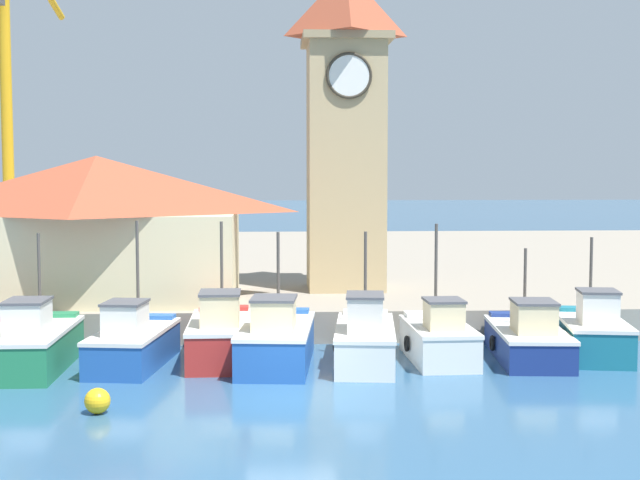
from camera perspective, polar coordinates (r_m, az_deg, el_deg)
ground_plane at (r=24.47m, az=-1.85°, el=-9.92°), size 300.00×300.00×0.00m
quay_wharf at (r=51.02m, az=-2.55°, el=-1.68°), size 120.00×40.00×1.14m
fishing_boat_left_outer at (r=28.68m, az=-17.77°, el=-6.36°), size 2.06×5.07×4.13m
fishing_boat_left_inner at (r=28.39m, az=-11.89°, el=-6.45°), size 2.52×4.83×4.50m
fishing_boat_mid_left at (r=28.75m, az=-6.33°, el=-6.10°), size 2.18×4.87×4.42m
fishing_boat_center at (r=27.94m, az=-2.81°, el=-6.42°), size 2.63×5.30×4.13m
fishing_boat_mid_right at (r=28.12m, az=2.90°, el=-6.37°), size 2.37×5.28×4.13m
fishing_boat_right_inner at (r=28.79m, az=7.61°, el=-6.25°), size 2.06×4.15×4.36m
fishing_boat_right_outer at (r=29.56m, az=13.18°, el=-6.15°), size 2.52×5.13×3.53m
fishing_boat_far_right at (r=30.41m, az=17.06°, el=-5.72°), size 2.59×4.40×3.88m
clock_tower at (r=36.96m, az=1.65°, el=7.59°), size 3.60×3.60×14.69m
warehouse_left at (r=35.25m, az=-14.06°, el=0.89°), size 11.00×7.09×5.49m
port_crane_far at (r=46.80m, az=-19.25°, el=5.73°), size 2.44×8.52×17.26m
mooring_buoy at (r=23.32m, az=-14.06°, el=-9.96°), size 0.65×0.65×0.65m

